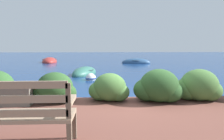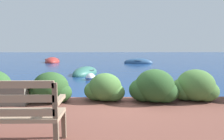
# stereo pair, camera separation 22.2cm
# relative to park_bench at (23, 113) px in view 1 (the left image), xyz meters

# --- Properties ---
(ground_plane) EXTENTS (80.00, 80.00, 0.00)m
(ground_plane) POSITION_rel_park_bench_xyz_m (1.66, 2.56, -0.70)
(ground_plane) COLOR navy
(park_bench) EXTENTS (1.31, 0.48, 0.93)m
(park_bench) POSITION_rel_park_bench_xyz_m (0.00, 0.00, 0.00)
(park_bench) COLOR brown
(park_bench) RESTS_ON patio_terrace
(hedge_clump_left) EXTENTS (1.06, 0.76, 0.72)m
(hedge_clump_left) POSITION_rel_park_bench_xyz_m (-0.12, 2.15, -0.17)
(hedge_clump_left) COLOR #284C23
(hedge_clump_left) RESTS_ON patio_terrace
(hedge_clump_centre) EXTENTS (1.00, 0.72, 0.68)m
(hedge_clump_centre) POSITION_rel_park_bench_xyz_m (1.17, 2.23, -0.19)
(hedge_clump_centre) COLOR #426B33
(hedge_clump_centre) RESTS_ON patio_terrace
(hedge_clump_right) EXTENTS (1.16, 0.84, 0.79)m
(hedge_clump_right) POSITION_rel_park_bench_xyz_m (2.35, 2.10, -0.14)
(hedge_clump_right) COLOR #284C23
(hedge_clump_right) RESTS_ON patio_terrace
(hedge_clump_far_right) EXTENTS (1.13, 0.82, 0.77)m
(hedge_clump_far_right) POSITION_rel_park_bench_xyz_m (3.36, 2.19, -0.15)
(hedge_clump_far_right) COLOR #426B33
(hedge_clump_far_right) RESTS_ON patio_terrace
(rowboat_nearest) EXTENTS (1.66, 2.47, 0.72)m
(rowboat_nearest) POSITION_rel_park_bench_xyz_m (-0.00, 8.23, -0.64)
(rowboat_nearest) COLOR #336B5B
(rowboat_nearest) RESTS_ON ground_plane
(rowboat_mid) EXTENTS (2.55, 1.33, 0.76)m
(rowboat_mid) POSITION_rel_park_bench_xyz_m (3.83, 14.60, -0.64)
(rowboat_mid) COLOR #2D517A
(rowboat_mid) RESTS_ON ground_plane
(rowboat_far) EXTENTS (1.77, 2.79, 0.82)m
(rowboat_far) POSITION_rel_park_bench_xyz_m (-3.91, 15.89, -0.63)
(rowboat_far) COLOR #9E2D28
(rowboat_far) RESTS_ON ground_plane
(mooring_buoy) EXTENTS (0.50, 0.50, 0.45)m
(mooring_buoy) POSITION_rel_park_bench_xyz_m (0.45, 6.44, -0.62)
(mooring_buoy) COLOR white
(mooring_buoy) RESTS_ON ground_plane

